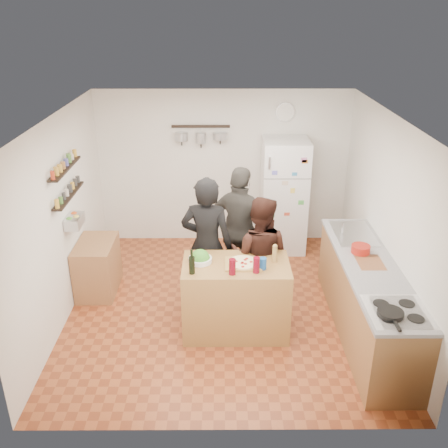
{
  "coord_description": "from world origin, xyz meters",
  "views": [
    {
      "loc": [
        -0.03,
        -5.61,
        3.68
      ],
      "look_at": [
        0.0,
        0.1,
        1.15
      ],
      "focal_mm": 40.0,
      "sensor_mm": 36.0,
      "label": 1
    }
  ],
  "objects_px": {
    "person_center": "(259,256)",
    "wine_bottle": "(192,265)",
    "side_table": "(97,267)",
    "pepper_mill": "(275,255)",
    "prep_island": "(236,297)",
    "salad_bowl": "(200,260)",
    "counter_run": "(367,299)",
    "red_bowl": "(361,249)",
    "person_left": "(207,245)",
    "fridge": "(284,196)",
    "wall_clock": "(285,112)",
    "salt_canister": "(263,264)",
    "person_back": "(241,231)",
    "skillet": "(390,313)"
  },
  "relations": [
    {
      "from": "person_center",
      "to": "wine_bottle",
      "type": "bearing_deg",
      "value": 54.57
    },
    {
      "from": "side_table",
      "to": "pepper_mill",
      "type": "bearing_deg",
      "value": -20.58
    },
    {
      "from": "prep_island",
      "to": "pepper_mill",
      "type": "distance_m",
      "value": 0.71
    },
    {
      "from": "salad_bowl",
      "to": "counter_run",
      "type": "xyz_separation_m",
      "value": [
        1.98,
        -0.1,
        -0.49
      ]
    },
    {
      "from": "prep_island",
      "to": "red_bowl",
      "type": "distance_m",
      "value": 1.62
    },
    {
      "from": "salad_bowl",
      "to": "person_left",
      "type": "bearing_deg",
      "value": 81.82
    },
    {
      "from": "person_left",
      "to": "prep_island",
      "type": "bearing_deg",
      "value": 134.63
    },
    {
      "from": "fridge",
      "to": "wall_clock",
      "type": "bearing_deg",
      "value": 90.0
    },
    {
      "from": "wine_bottle",
      "to": "person_left",
      "type": "height_order",
      "value": "person_left"
    },
    {
      "from": "person_left",
      "to": "wall_clock",
      "type": "relative_size",
      "value": 5.99
    },
    {
      "from": "wine_bottle",
      "to": "wall_clock",
      "type": "xyz_separation_m",
      "value": [
        1.31,
        2.8,
        1.14
      ]
    },
    {
      "from": "pepper_mill",
      "to": "side_table",
      "type": "distance_m",
      "value": 2.57
    },
    {
      "from": "pepper_mill",
      "to": "person_center",
      "type": "distance_m",
      "value": 0.45
    },
    {
      "from": "red_bowl",
      "to": "wall_clock",
      "type": "xyz_separation_m",
      "value": [
        -0.7,
        2.32,
        1.18
      ]
    },
    {
      "from": "prep_island",
      "to": "salad_bowl",
      "type": "bearing_deg",
      "value": 173.21
    },
    {
      "from": "red_bowl",
      "to": "prep_island",
      "type": "bearing_deg",
      "value": -170.17
    },
    {
      "from": "salt_canister",
      "to": "fridge",
      "type": "distance_m",
      "value": 2.43
    },
    {
      "from": "person_back",
      "to": "side_table",
      "type": "height_order",
      "value": "person_back"
    },
    {
      "from": "salt_canister",
      "to": "counter_run",
      "type": "bearing_deg",
      "value": 3.3
    },
    {
      "from": "salt_canister",
      "to": "person_center",
      "type": "xyz_separation_m",
      "value": [
        0.0,
        0.54,
        -0.19
      ]
    },
    {
      "from": "person_back",
      "to": "skillet",
      "type": "relative_size",
      "value": 6.95
    },
    {
      "from": "pepper_mill",
      "to": "fridge",
      "type": "height_order",
      "value": "fridge"
    },
    {
      "from": "skillet",
      "to": "person_back",
      "type": "bearing_deg",
      "value": 123.87
    },
    {
      "from": "prep_island",
      "to": "person_center",
      "type": "distance_m",
      "value": 0.62
    },
    {
      "from": "prep_island",
      "to": "person_left",
      "type": "xyz_separation_m",
      "value": [
        -0.35,
        0.51,
        0.44
      ]
    },
    {
      "from": "person_left",
      "to": "counter_run",
      "type": "relative_size",
      "value": 0.68
    },
    {
      "from": "pepper_mill",
      "to": "person_back",
      "type": "bearing_deg",
      "value": 111.25
    },
    {
      "from": "fridge",
      "to": "wall_clock",
      "type": "distance_m",
      "value": 1.29
    },
    {
      "from": "wall_clock",
      "to": "person_back",
      "type": "bearing_deg",
      "value": -114.26
    },
    {
      "from": "wine_bottle",
      "to": "prep_island",
      "type": "bearing_deg",
      "value": 23.75
    },
    {
      "from": "prep_island",
      "to": "person_center",
      "type": "bearing_deg",
      "value": 54.59
    },
    {
      "from": "person_back",
      "to": "prep_island",
      "type": "bearing_deg",
      "value": 112.42
    },
    {
      "from": "counter_run",
      "to": "side_table",
      "type": "xyz_separation_m",
      "value": [
        -3.44,
        0.97,
        -0.09
      ]
    },
    {
      "from": "prep_island",
      "to": "salt_canister",
      "type": "height_order",
      "value": "salt_canister"
    },
    {
      "from": "red_bowl",
      "to": "wall_clock",
      "type": "height_order",
      "value": "wall_clock"
    },
    {
      "from": "salt_canister",
      "to": "person_center",
      "type": "bearing_deg",
      "value": 89.89
    },
    {
      "from": "person_left",
      "to": "fridge",
      "type": "height_order",
      "value": "fridge"
    },
    {
      "from": "salad_bowl",
      "to": "prep_island",
      "type": "bearing_deg",
      "value": -6.79
    },
    {
      "from": "wine_bottle",
      "to": "skillet",
      "type": "xyz_separation_m",
      "value": [
        1.96,
        -0.85,
        -0.07
      ]
    },
    {
      "from": "salad_bowl",
      "to": "wine_bottle",
      "type": "relative_size",
      "value": 1.35
    },
    {
      "from": "prep_island",
      "to": "wine_bottle",
      "type": "xyz_separation_m",
      "value": [
        -0.5,
        -0.22,
        0.56
      ]
    },
    {
      "from": "wine_bottle",
      "to": "person_back",
      "type": "bearing_deg",
      "value": 63.85
    },
    {
      "from": "wall_clock",
      "to": "side_table",
      "type": "bearing_deg",
      "value": -148.35
    },
    {
      "from": "fridge",
      "to": "prep_island",
      "type": "bearing_deg",
      "value": -109.81
    },
    {
      "from": "fridge",
      "to": "wall_clock",
      "type": "xyz_separation_m",
      "value": [
        0.0,
        0.33,
        1.25
      ]
    },
    {
      "from": "person_left",
      "to": "person_back",
      "type": "xyz_separation_m",
      "value": [
        0.44,
        0.46,
        -0.01
      ]
    },
    {
      "from": "person_back",
      "to": "wall_clock",
      "type": "distance_m",
      "value": 2.17
    },
    {
      "from": "salad_bowl",
      "to": "fridge",
      "type": "height_order",
      "value": "fridge"
    },
    {
      "from": "counter_run",
      "to": "red_bowl",
      "type": "relative_size",
      "value": 11.61
    },
    {
      "from": "salt_canister",
      "to": "person_center",
      "type": "distance_m",
      "value": 0.58
    }
  ]
}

